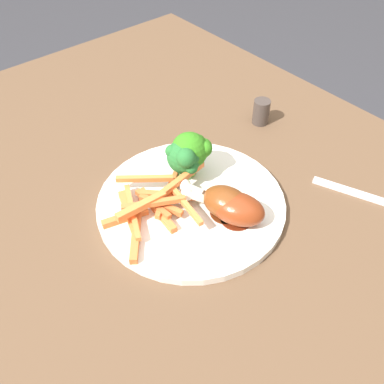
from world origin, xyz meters
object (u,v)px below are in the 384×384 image
at_px(broccoli_floret_front, 191,151).
at_px(carrot_fries_pile, 151,205).
at_px(dinner_plate, 192,204).
at_px(fork, 375,199).
at_px(broccoli_floret_middle, 187,156).
at_px(chicken_drumstick_far, 234,208).
at_px(chicken_drumstick_near, 224,202).
at_px(dining_table, 180,255).
at_px(pepper_shaker, 261,112).

bearing_deg(broccoli_floret_front, carrot_fries_pile, -75.07).
bearing_deg(dinner_plate, fork, 52.64).
height_order(broccoli_floret_middle, chicken_drumstick_far, broccoli_floret_middle).
bearing_deg(carrot_fries_pile, fork, 55.57).
distance_m(chicken_drumstick_near, chicken_drumstick_far, 0.02).
height_order(carrot_fries_pile, chicken_drumstick_near, chicken_drumstick_near).
relative_size(broccoli_floret_front, carrot_fries_pile, 0.41).
relative_size(dining_table, carrot_fries_pile, 6.27).
bearing_deg(chicken_drumstick_far, broccoli_floret_middle, 178.04).
relative_size(broccoli_floret_front, fork, 0.40).
height_order(broccoli_floret_front, chicken_drumstick_near, broccoli_floret_front).
distance_m(dinner_plate, broccoli_floret_middle, 0.07).
bearing_deg(dining_table, fork, 55.10).
relative_size(broccoli_floret_middle, chicken_drumstick_near, 0.59).
distance_m(dining_table, pepper_shaker, 0.30).
distance_m(dining_table, chicken_drumstick_near, 0.15).
height_order(broccoli_floret_front, pepper_shaker, broccoli_floret_front).
height_order(dining_table, broccoli_floret_front, broccoli_floret_front).
bearing_deg(carrot_fries_pile, chicken_drumstick_far, 44.16).
height_order(broccoli_floret_middle, carrot_fries_pile, broccoli_floret_middle).
bearing_deg(broccoli_floret_middle, chicken_drumstick_far, -1.96).
relative_size(dinner_plate, fork, 1.47).
bearing_deg(dining_table, broccoli_floret_middle, 129.53).
height_order(dining_table, fork, fork).
height_order(broccoli_floret_middle, fork, broccoli_floret_middle).
height_order(carrot_fries_pile, fork, carrot_fries_pile).
bearing_deg(chicken_drumstick_near, broccoli_floret_front, 169.12).
xyz_separation_m(broccoli_floret_front, fork, (0.22, 0.18, -0.06)).
relative_size(broccoli_floret_middle, pepper_shaker, 1.50).
distance_m(dinner_plate, chicken_drumstick_far, 0.07).
bearing_deg(dining_table, broccoli_floret_front, 126.24).
bearing_deg(pepper_shaker, dinner_plate, -70.49).
distance_m(broccoli_floret_front, chicken_drumstick_far, 0.11).
distance_m(chicken_drumstick_near, pepper_shaker, 0.25).
bearing_deg(pepper_shaker, broccoli_floret_front, -79.88).
xyz_separation_m(broccoli_floret_front, chicken_drumstick_far, (0.11, -0.01, -0.03)).
xyz_separation_m(chicken_drumstick_near, fork, (0.12, 0.20, -0.03)).
xyz_separation_m(dining_table, carrot_fries_pile, (-0.02, -0.03, 0.12)).
bearing_deg(chicken_drumstick_near, dining_table, -135.97).
height_order(broccoli_floret_front, broccoli_floret_middle, broccoli_floret_front).
relative_size(dining_table, pepper_shaker, 24.89).
bearing_deg(chicken_drumstick_near, dinner_plate, -154.68).
xyz_separation_m(broccoli_floret_front, broccoli_floret_middle, (0.00, -0.01, -0.00)).
height_order(chicken_drumstick_far, fork, chicken_drumstick_far).
xyz_separation_m(broccoli_floret_front, pepper_shaker, (-0.04, 0.20, -0.04)).
xyz_separation_m(broccoli_floret_middle, fork, (0.21, 0.19, -0.05)).
bearing_deg(pepper_shaker, chicken_drumstick_near, -59.21).
distance_m(broccoli_floret_middle, chicken_drumstick_far, 0.11).
bearing_deg(dining_table, carrot_fries_pile, -120.89).
distance_m(broccoli_floret_front, chicken_drumstick_near, 0.10).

